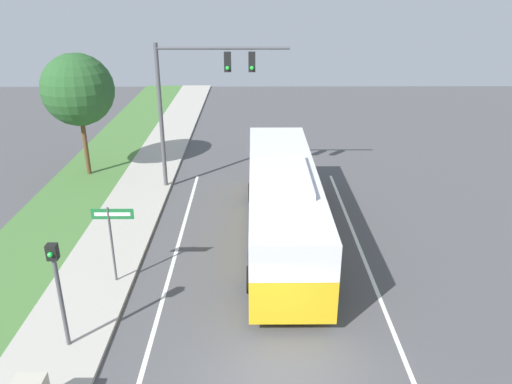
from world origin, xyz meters
name	(u,v)px	position (x,y,z in m)	size (l,w,h in m)	color
ground_plane	(276,381)	(0.00, 0.00, 0.00)	(80.00, 80.00, 0.00)	#4C4C4F
sidewalk	(40,380)	(-6.20, 0.00, 0.06)	(2.80, 80.00, 0.12)	#ADA89E
lane_divider_near	(140,381)	(-3.60, 0.00, 0.00)	(0.14, 30.00, 0.01)	silver
lane_divider_far	(413,380)	(3.60, 0.00, 0.00)	(0.14, 30.00, 0.01)	silver
bus	(282,199)	(0.56, 7.85, 1.78)	(2.77, 12.05, 3.25)	gold
signal_gantry	(197,88)	(-3.26, 13.47, 5.06)	(6.25, 0.41, 7.13)	#4C4C51
pedestrian_signal	(57,280)	(-5.89, 1.34, 2.26)	(0.28, 0.34, 3.36)	#4C4C51
street_sign	(112,231)	(-5.30, 4.68, 2.01)	(1.40, 0.08, 2.89)	#4C4C51
roadside_tree	(78,90)	(-9.48, 15.20, 4.63)	(3.65, 3.65, 6.37)	brown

